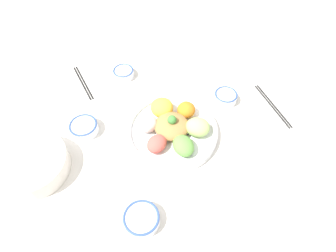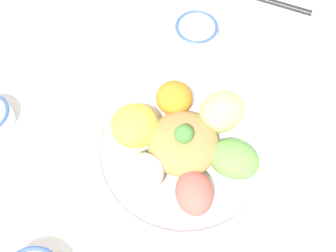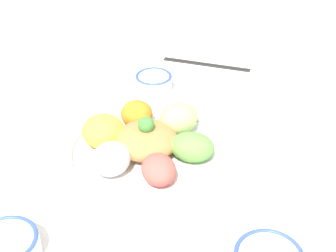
# 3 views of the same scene
# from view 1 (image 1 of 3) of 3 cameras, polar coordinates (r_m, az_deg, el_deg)

# --- Properties ---
(ground_plane) EXTENTS (2.40, 2.40, 0.00)m
(ground_plane) POSITION_cam_1_polar(r_m,az_deg,el_deg) (1.00, 0.85, -2.22)
(ground_plane) COLOR white
(salad_platter) EXTENTS (0.33, 0.33, 0.10)m
(salad_platter) POSITION_cam_1_polar(r_m,az_deg,el_deg) (0.99, 0.87, -0.52)
(salad_platter) COLOR white
(salad_platter) RESTS_ON ground_plane
(sauce_bowl_red) EXTENTS (0.11, 0.11, 0.04)m
(sauce_bowl_red) POSITION_cam_1_polar(r_m,az_deg,el_deg) (0.85, -5.39, -18.29)
(sauce_bowl_red) COLOR white
(sauce_bowl_red) RESTS_ON ground_plane
(rice_bowl_blue) EXTENTS (0.09, 0.09, 0.04)m
(rice_bowl_blue) POSITION_cam_1_polar(r_m,az_deg,el_deg) (1.21, -9.02, 10.66)
(rice_bowl_blue) COLOR white
(rice_bowl_blue) RESTS_ON ground_plane
(sauce_bowl_dark) EXTENTS (0.10, 0.10, 0.04)m
(sauce_bowl_dark) POSITION_cam_1_polar(r_m,az_deg,el_deg) (1.04, -16.71, -0.27)
(sauce_bowl_dark) COLOR white
(sauce_bowl_dark) RESTS_ON ground_plane
(rice_bowl_plain) EXTENTS (0.09, 0.09, 0.04)m
(rice_bowl_plain) POSITION_cam_1_polar(r_m,az_deg,el_deg) (1.12, 11.62, 5.82)
(rice_bowl_plain) COLOR white
(rice_bowl_plain) RESTS_ON ground_plane
(side_serving_bowl) EXTENTS (0.23, 0.23, 0.06)m
(side_serving_bowl) POSITION_cam_1_polar(r_m,az_deg,el_deg) (1.00, -25.89, -6.91)
(side_serving_bowl) COLOR silver
(side_serving_bowl) RESTS_ON ground_plane
(chopsticks_pair_near) EXTENTS (0.23, 0.07, 0.01)m
(chopsticks_pair_near) POSITION_cam_1_polar(r_m,az_deg,el_deg) (1.16, 20.54, 3.97)
(chopsticks_pair_near) COLOR black
(chopsticks_pair_near) RESTS_ON ground_plane
(chopsticks_pair_far) EXTENTS (0.21, 0.10, 0.01)m
(chopsticks_pair_far) POSITION_cam_1_polar(r_m,az_deg,el_deg) (1.23, -16.86, 8.50)
(chopsticks_pair_far) COLOR black
(chopsticks_pair_far) RESTS_ON ground_plane
(serving_spoon_main) EXTENTS (0.12, 0.06, 0.01)m
(serving_spoon_main) POSITION_cam_1_polar(r_m,az_deg,el_deg) (1.17, -4.77, 8.06)
(serving_spoon_main) COLOR silver
(serving_spoon_main) RESTS_ON ground_plane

